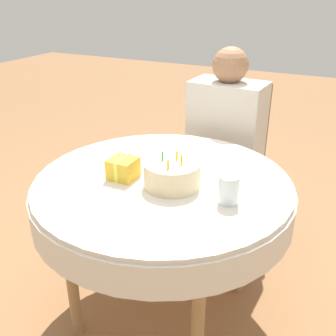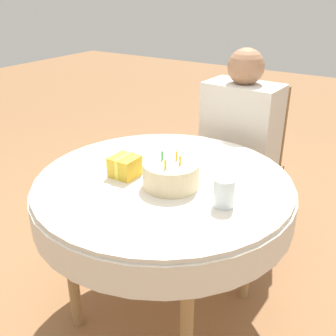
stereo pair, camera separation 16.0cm
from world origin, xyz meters
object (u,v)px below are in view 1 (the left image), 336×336
object	(u,v)px
person	(225,129)
chair	(229,154)
drinking_glass	(229,189)
birthday_cake	(172,174)
gift_box	(123,168)

from	to	relation	value
person	chair	bearing A→B (deg)	90.00
person	drinking_glass	xyz separation A→B (m)	(0.29, -0.83, 0.07)
birthday_cake	gift_box	bearing A→B (deg)	-172.91
person	birthday_cake	world-z (taller)	person
birthday_cake	person	bearing A→B (deg)	93.27
person	birthday_cake	xyz separation A→B (m)	(0.05, -0.80, 0.07)
chair	drinking_glass	distance (m)	1.00
person	drinking_glass	world-z (taller)	person
chair	gift_box	distance (m)	0.97
chair	person	size ratio (longest dim) A/B	0.81
person	drinking_glass	bearing A→B (deg)	-67.35
birthday_cake	drinking_glass	size ratio (longest dim) A/B	2.08
gift_box	birthday_cake	bearing A→B (deg)	7.09
chair	drinking_glass	size ratio (longest dim) A/B	8.65
person	gift_box	size ratio (longest dim) A/B	10.13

